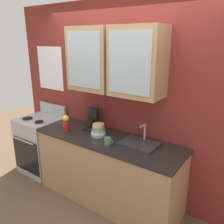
{
  "coord_description": "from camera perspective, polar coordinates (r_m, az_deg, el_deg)",
  "views": [
    {
      "loc": [
        1.65,
        -2.23,
        2.14
      ],
      "look_at": [
        0.08,
        0.0,
        1.28
      ],
      "focal_mm": 37.61,
      "sensor_mm": 36.0,
      "label": 1
    }
  ],
  "objects": [
    {
      "name": "counter",
      "position": [
        3.24,
        -1.13,
        -13.83
      ],
      "size": [
        2.01,
        0.66,
        0.91
      ],
      "color": "#A87F56",
      "rests_on": "ground_plane"
    },
    {
      "name": "coffee_maker",
      "position": [
        3.34,
        -4.93,
        -2.23
      ],
      "size": [
        0.17,
        0.2,
        0.29
      ],
      "color": "black",
      "rests_on": "counter"
    },
    {
      "name": "ground_plane",
      "position": [
        3.5,
        -1.08,
        -20.23
      ],
      "size": [
        10.0,
        10.0,
        0.0
      ],
      "primitive_type": "plane",
      "color": "brown"
    },
    {
      "name": "sink_faucet",
      "position": [
        2.87,
        6.65,
        -7.57
      ],
      "size": [
        0.44,
        0.33,
        0.24
      ],
      "color": "#2D2D30",
      "rests_on": "counter"
    },
    {
      "name": "cup_near_sink",
      "position": [
        2.86,
        -1.02,
        -7.07
      ],
      "size": [
        0.12,
        0.08,
        0.09
      ],
      "color": "#4C7F59",
      "rests_on": "counter"
    },
    {
      "name": "vase",
      "position": [
        3.3,
        -11.14,
        -2.58
      ],
      "size": [
        0.09,
        0.09,
        0.23
      ],
      "color": "#B21E1E",
      "rests_on": "counter"
    },
    {
      "name": "back_wall_unit",
      "position": [
        3.11,
        2.17,
        4.92
      ],
      "size": [
        3.83,
        0.47,
        2.63
      ],
      "color": "maroon",
      "rests_on": "ground_plane"
    },
    {
      "name": "bowl_stack",
      "position": [
        3.1,
        -3.33,
        -4.47
      ],
      "size": [
        0.2,
        0.2,
        0.17
      ],
      "color": "#8CB7E0",
      "rests_on": "counter"
    },
    {
      "name": "stove_range",
      "position": [
        4.1,
        -16.7,
        -7.51
      ],
      "size": [
        0.64,
        0.66,
        1.09
      ],
      "color": "#ADAFB5",
      "rests_on": "ground_plane"
    }
  ]
}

